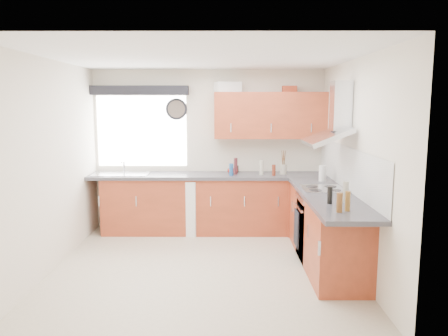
{
  "coord_description": "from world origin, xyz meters",
  "views": [
    {
      "loc": [
        0.28,
        -5.09,
        1.97
      ],
      "look_at": [
        0.25,
        0.85,
        1.1
      ],
      "focal_mm": 35.0,
      "sensor_mm": 36.0,
      "label": 1
    }
  ],
  "objects_px": {
    "washing_machine": "(183,205)",
    "oven": "(322,227)",
    "upper_cabinets": "(270,115)",
    "extractor_hood": "(334,121)"
  },
  "relations": [
    {
      "from": "upper_cabinets",
      "to": "washing_machine",
      "type": "height_order",
      "value": "upper_cabinets"
    },
    {
      "from": "upper_cabinets",
      "to": "washing_machine",
      "type": "xyz_separation_m",
      "value": [
        -1.34,
        -0.1,
        -1.38
      ]
    },
    {
      "from": "oven",
      "to": "washing_machine",
      "type": "distance_m",
      "value": 2.25
    },
    {
      "from": "oven",
      "to": "upper_cabinets",
      "type": "distance_m",
      "value": 1.99
    },
    {
      "from": "extractor_hood",
      "to": "washing_machine",
      "type": "xyz_separation_m",
      "value": [
        -1.99,
        1.22,
        -1.35
      ]
    },
    {
      "from": "washing_machine",
      "to": "upper_cabinets",
      "type": "bearing_deg",
      "value": 18.8
    },
    {
      "from": "extractor_hood",
      "to": "upper_cabinets",
      "type": "distance_m",
      "value": 1.48
    },
    {
      "from": "washing_machine",
      "to": "oven",
      "type": "bearing_deg",
      "value": -18.59
    },
    {
      "from": "upper_cabinets",
      "to": "washing_machine",
      "type": "bearing_deg",
      "value": -175.51
    },
    {
      "from": "oven",
      "to": "upper_cabinets",
      "type": "bearing_deg",
      "value": 112.54
    }
  ]
}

